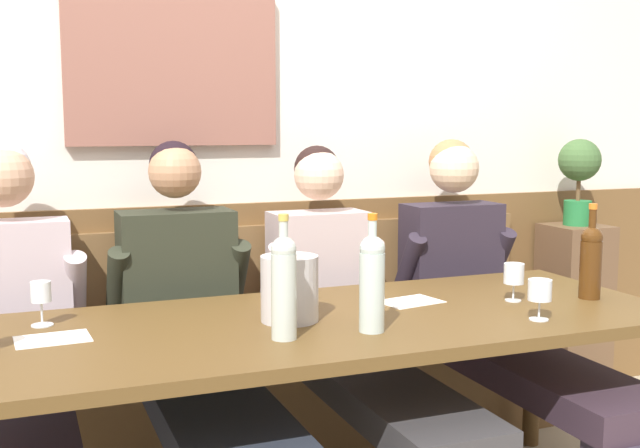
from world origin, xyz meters
TOP-DOWN VIEW (x-y plane):
  - room_wall_back at (-0.00, 1.09)m, footprint 6.80×0.12m
  - wood_wainscot_panel at (0.00, 1.04)m, footprint 6.80×0.03m
  - wall_bench at (0.00, 0.83)m, footprint 2.71×0.42m
  - dining_table at (0.00, 0.10)m, footprint 2.41×0.89m
  - person_center_left_seat at (-0.93, 0.43)m, footprint 0.54×1.34m
  - person_left_seat at (-0.31, 0.45)m, footprint 0.54×1.33m
  - person_right_seat at (0.28, 0.44)m, footprint 0.50×1.33m
  - person_center_right_seat at (0.92, 0.44)m, footprint 0.54×1.34m
  - ice_bucket at (-0.09, 0.12)m, footprint 0.18×0.18m
  - wine_bottle_amber_mid at (0.10, -0.10)m, footprint 0.08×0.08m
  - wine_bottle_green_tall at (-0.17, -0.08)m, footprint 0.07×0.07m
  - wine_bottle_clear_water at (1.02, 0.03)m, footprint 0.08×0.08m
  - wine_glass_center_rear at (-0.83, 0.34)m, footprint 0.07×0.07m
  - wine_glass_right_end at (0.66, -0.17)m, footprint 0.08×0.08m
  - wine_glass_center_front at (0.74, 0.09)m, footprint 0.07×0.07m
  - tasting_sheet_left_guest at (-0.80, 0.16)m, footprint 0.22×0.16m
  - tasting_sheet_right_guest at (0.40, 0.21)m, footprint 0.23×0.19m
  - corner_pedestal at (1.66, 0.86)m, footprint 0.28×0.28m
  - potted_plant at (1.66, 0.86)m, footprint 0.20×0.20m

SIDE VIEW (x-z plane):
  - wall_bench at x=0.00m, z-range -0.19..0.75m
  - corner_pedestal at x=1.66m, z-range 0.00..0.88m
  - wood_wainscot_panel at x=0.00m, z-range 0.00..1.03m
  - person_right_seat at x=0.28m, z-range -0.02..1.26m
  - person_left_seat at x=-0.31m, z-range -0.03..1.28m
  - person_center_left_seat at x=-0.93m, z-range -0.03..1.28m
  - person_center_right_seat at x=0.92m, z-range -0.02..1.28m
  - dining_table at x=0.00m, z-range 0.30..1.05m
  - tasting_sheet_left_guest at x=-0.80m, z-range 0.75..0.75m
  - tasting_sheet_right_guest at x=0.40m, z-range 0.75..0.75m
  - wine_glass_right_end at x=0.66m, z-range 0.77..0.90m
  - wine_glass_center_front at x=0.74m, z-range 0.77..0.91m
  - wine_glass_center_rear at x=-0.83m, z-range 0.78..0.92m
  - ice_bucket at x=-0.09m, z-range 0.75..0.96m
  - wine_bottle_clear_water at x=1.02m, z-range 0.72..1.06m
  - wine_bottle_amber_mid at x=0.10m, z-range 0.73..1.09m
  - wine_bottle_green_tall at x=-0.17m, z-range 0.73..1.10m
  - potted_plant at x=1.66m, z-range 0.94..1.36m
  - room_wall_back at x=0.00m, z-range 0.00..2.80m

